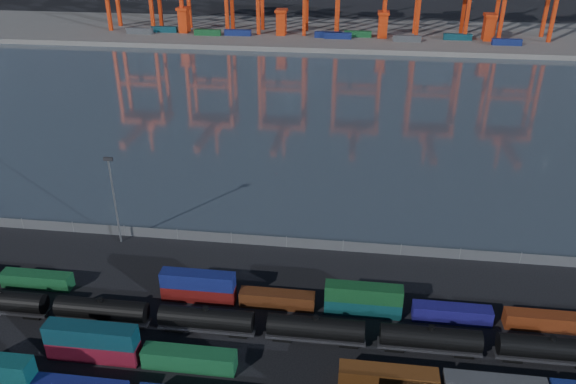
# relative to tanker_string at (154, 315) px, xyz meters

# --- Properties ---
(ground) EXTENTS (700.00, 700.00, 0.00)m
(ground) POSITION_rel_tanker_string_xyz_m (16.09, -4.55, -2.14)
(ground) COLOR black
(ground) RESTS_ON ground
(harbor_water) EXTENTS (700.00, 700.00, 0.00)m
(harbor_water) POSITION_rel_tanker_string_xyz_m (16.09, 100.45, -2.13)
(harbor_water) COLOR #313C47
(harbor_water) RESTS_ON ground
(far_quay) EXTENTS (700.00, 70.00, 2.00)m
(far_quay) POSITION_rel_tanker_string_xyz_m (16.09, 205.45, -1.14)
(far_quay) COLOR #514F4C
(far_quay) RESTS_ON ground
(container_row_mid) EXTENTS (116.25, 2.52, 5.37)m
(container_row_mid) POSITION_rel_tanker_string_xyz_m (6.98, -7.05, -0.46)
(container_row_mid) COLOR #393B3D
(container_row_mid) RESTS_ON ground
(container_row_north) EXTENTS (140.73, 2.31, 4.93)m
(container_row_north) POSITION_rel_tanker_string_xyz_m (2.83, 6.93, -0.34)
(container_row_north) COLOR #0F1B4D
(container_row_north) RESTS_ON ground
(tanker_string) EXTENTS (122.40, 2.99, 4.27)m
(tanker_string) POSITION_rel_tanker_string_xyz_m (0.00, 0.00, 0.00)
(tanker_string) COLOR black
(tanker_string) RESTS_ON ground
(waterfront_fence) EXTENTS (160.12, 0.12, 2.20)m
(waterfront_fence) POSITION_rel_tanker_string_xyz_m (16.09, 23.45, -1.14)
(waterfront_fence) COLOR #595B5E
(waterfront_fence) RESTS_ON ground
(yard_light_mast) EXTENTS (1.60, 0.40, 16.60)m
(yard_light_mast) POSITION_rel_tanker_string_xyz_m (-13.91, 21.45, 7.15)
(yard_light_mast) COLOR slate
(yard_light_mast) RESTS_ON ground
(quay_containers) EXTENTS (172.58, 10.99, 2.60)m
(quay_containers) POSITION_rel_tanker_string_xyz_m (5.09, 190.91, 1.16)
(quay_containers) COLOR navy
(quay_containers) RESTS_ON far_quay
(straddle_carriers) EXTENTS (140.00, 7.00, 11.10)m
(straddle_carriers) POSITION_rel_tanker_string_xyz_m (13.59, 195.45, 5.68)
(straddle_carriers) COLOR red
(straddle_carriers) RESTS_ON far_quay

